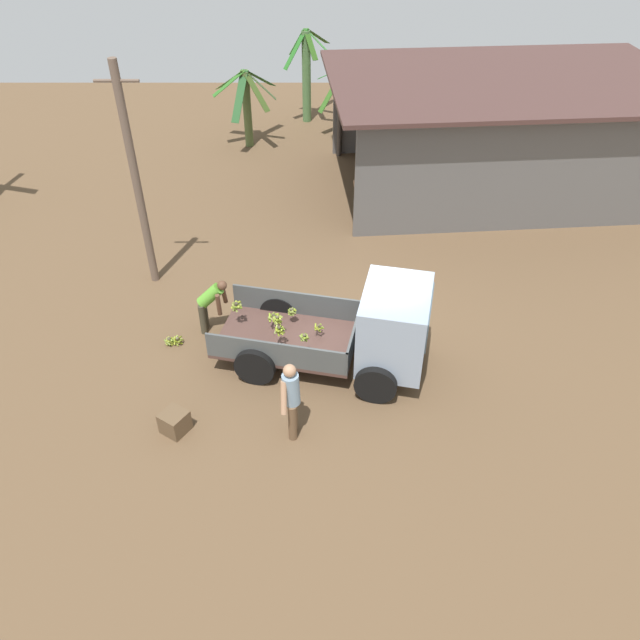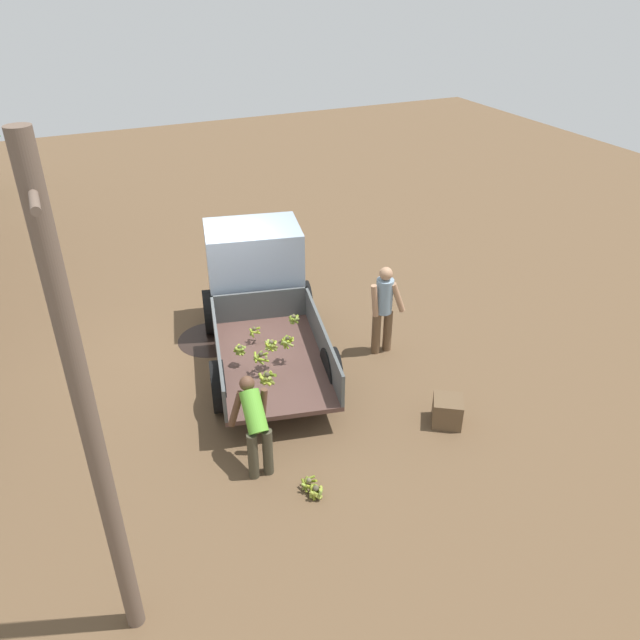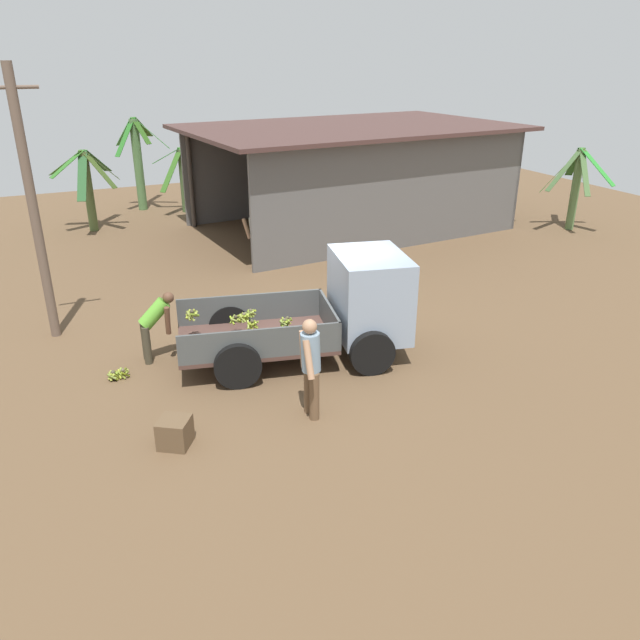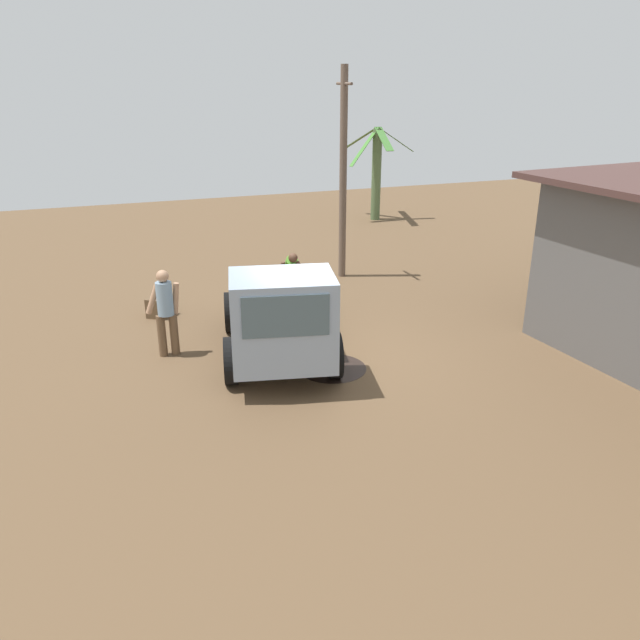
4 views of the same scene
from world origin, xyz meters
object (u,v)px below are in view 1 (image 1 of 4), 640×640
at_px(cargo_truck, 371,329).
at_px(person_worker_loading, 210,302).
at_px(banana_bunch_on_ground_0, 178,340).
at_px(wooden_crate_0, 175,422).
at_px(person_bystander_near_shed, 364,198).
at_px(banana_bunch_on_ground_1, 169,341).
at_px(person_foreground_visitor, 291,397).
at_px(utility_pole, 136,179).

relative_size(cargo_truck, person_worker_loading, 3.40).
height_order(banana_bunch_on_ground_0, wooden_crate_0, wooden_crate_0).
distance_m(person_bystander_near_shed, banana_bunch_on_ground_1, 7.02).
bearing_deg(cargo_truck, banana_bunch_on_ground_1, -177.30).
bearing_deg(person_bystander_near_shed, person_worker_loading, 23.90).
distance_m(cargo_truck, banana_bunch_on_ground_1, 4.53).
xyz_separation_m(person_foreground_visitor, wooden_crate_0, (-2.22, 0.07, -0.73)).
distance_m(utility_pole, person_foreground_visitor, 6.55).
xyz_separation_m(banana_bunch_on_ground_0, wooden_crate_0, (0.42, -2.53, 0.12)).
bearing_deg(utility_pole, wooden_crate_0, -74.09).
bearing_deg(person_worker_loading, banana_bunch_on_ground_1, -147.70).
xyz_separation_m(person_worker_loading, banana_bunch_on_ground_0, (-0.74, -0.49, -0.68)).
xyz_separation_m(cargo_truck, person_bystander_near_shed, (0.19, 6.02, -0.16)).
relative_size(person_worker_loading, banana_bunch_on_ground_0, 5.34).
distance_m(utility_pole, wooden_crate_0, 5.83).
xyz_separation_m(utility_pole, person_bystander_near_shed, (5.41, 2.73, -1.87)).
distance_m(cargo_truck, person_bystander_near_shed, 6.03).
bearing_deg(banana_bunch_on_ground_0, person_bystander_near_shed, 50.18).
height_order(utility_pole, banana_bunch_on_ground_0, utility_pole).
relative_size(person_foreground_visitor, banana_bunch_on_ground_0, 6.77).
height_order(person_foreground_visitor, person_worker_loading, person_foreground_visitor).
xyz_separation_m(banana_bunch_on_ground_1, wooden_crate_0, (0.59, -2.51, 0.12)).
xyz_separation_m(person_worker_loading, banana_bunch_on_ground_1, (-0.91, -0.52, -0.68)).
relative_size(utility_pole, person_worker_loading, 3.97).
xyz_separation_m(cargo_truck, utility_pole, (-5.22, 3.29, 1.71)).
xyz_separation_m(utility_pole, banana_bunch_on_ground_0, (1.02, -2.53, -2.64)).
bearing_deg(wooden_crate_0, banana_bunch_on_ground_1, 103.34).
relative_size(person_bystander_near_shed, banana_bunch_on_ground_0, 6.23).
relative_size(utility_pole, person_foreground_visitor, 3.13).
bearing_deg(person_bystander_near_shed, person_foreground_visitor, 48.80).
height_order(utility_pole, wooden_crate_0, utility_pole).
xyz_separation_m(cargo_truck, person_foreground_visitor, (-1.56, -1.83, -0.08)).
xyz_separation_m(banana_bunch_on_ground_0, banana_bunch_on_ground_1, (-0.18, -0.03, -0.00)).
xyz_separation_m(person_worker_loading, wooden_crate_0, (-0.32, -3.03, -0.57)).
relative_size(cargo_truck, utility_pole, 0.86).
bearing_deg(person_worker_loading, utility_pole, 133.57).
relative_size(person_foreground_visitor, banana_bunch_on_ground_1, 7.24).
xyz_separation_m(utility_pole, banana_bunch_on_ground_1, (0.85, -2.55, -2.64)).
xyz_separation_m(person_foreground_visitor, banana_bunch_on_ground_1, (-2.81, 2.58, -0.85)).
bearing_deg(person_foreground_visitor, banana_bunch_on_ground_1, -41.27).
height_order(person_foreground_visitor, banana_bunch_on_ground_0, person_foreground_visitor).
distance_m(cargo_truck, utility_pole, 6.40).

